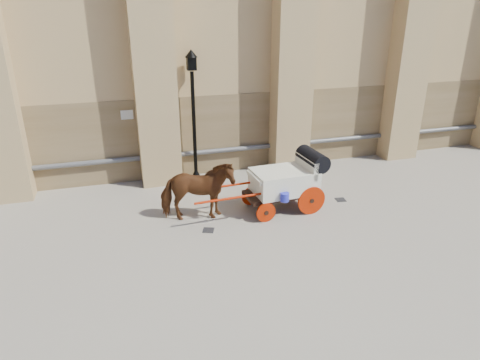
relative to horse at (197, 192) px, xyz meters
name	(u,v)px	position (x,y,z in m)	size (l,w,h in m)	color
ground	(211,222)	(0.33, -0.29, -0.92)	(90.00, 90.00, 0.00)	slate
horse	(197,192)	(0.00, 0.00, 0.00)	(0.99, 2.18, 1.84)	brown
carriage	(288,179)	(2.88, -0.06, 0.08)	(4.29, 1.57, 1.86)	black
street_lamp	(194,113)	(0.61, 3.34, 1.57)	(0.44, 0.44, 4.66)	black
drain_grate_near	(208,230)	(0.14, -0.77, -0.91)	(0.32, 0.32, 0.01)	black
drain_grate_far	(340,200)	(4.84, -0.01, -0.91)	(0.32, 0.32, 0.01)	black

